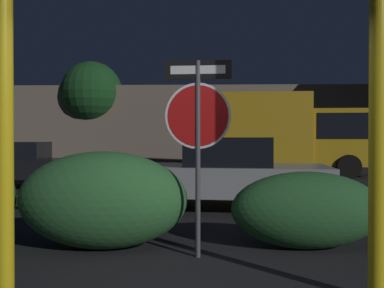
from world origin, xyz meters
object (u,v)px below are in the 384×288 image
object	(u,v)px
passing_car_2	(18,165)
tree_1	(92,93)
stop_sign	(198,118)
yellow_pole_left	(4,94)
passing_car_3	(224,174)
hedge_bush_3	(307,210)
hedge_bush_2	(103,200)
delivery_truck	(286,132)
yellow_pole_right	(378,115)

from	to	relation	value
passing_car_2	tree_1	xyz separation A→B (m)	(-0.66, 10.37, 3.17)
stop_sign	yellow_pole_left	bearing A→B (deg)	-135.95
stop_sign	passing_car_2	world-z (taller)	stop_sign
yellow_pole_left	passing_car_3	world-z (taller)	yellow_pole_left
tree_1	hedge_bush_3	bearing A→B (deg)	-66.59
stop_sign	passing_car_2	xyz separation A→B (m)	(-5.26, 6.95, -0.99)
stop_sign	hedge_bush_3	size ratio (longest dim) A/B	1.21
hedge_bush_3	tree_1	size ratio (longest dim) A/B	0.35
hedge_bush_2	passing_car_3	bearing A→B (deg)	61.62
stop_sign	hedge_bush_2	world-z (taller)	stop_sign
hedge_bush_2	delivery_truck	world-z (taller)	delivery_truck
stop_sign	yellow_pole_right	size ratio (longest dim) A/B	0.72
yellow_pole_right	passing_car_2	bearing A→B (deg)	129.65
passing_car_3	tree_1	xyz separation A→B (m)	(-6.39, 13.83, 3.12)
yellow_pole_right	tree_1	bearing A→B (deg)	111.94
hedge_bush_3	passing_car_2	distance (m)	9.30
stop_sign	yellow_pole_right	distance (m)	2.05
passing_car_2	passing_car_3	xyz separation A→B (m)	(5.73, -3.46, 0.04)
yellow_pole_right	hedge_bush_2	world-z (taller)	yellow_pole_right
hedge_bush_3	passing_car_3	xyz separation A→B (m)	(-0.92, 3.05, 0.21)
stop_sign	yellow_pole_left	world-z (taller)	yellow_pole_left
stop_sign	passing_car_3	world-z (taller)	stop_sign
stop_sign	tree_1	distance (m)	18.44
yellow_pole_left	hedge_bush_2	world-z (taller)	yellow_pole_left
yellow_pole_right	passing_car_3	size ratio (longest dim) A/B	0.74
stop_sign	hedge_bush_3	xyz separation A→B (m)	(1.38, 0.44, -1.15)
yellow_pole_left	passing_car_2	xyz separation A→B (m)	(-3.60, 8.35, -1.13)
stop_sign	tree_1	xyz separation A→B (m)	(-5.93, 17.32, 2.18)
delivery_truck	hedge_bush_2	bearing A→B (deg)	-18.54
stop_sign	delivery_truck	world-z (taller)	delivery_truck
yellow_pole_left	tree_1	size ratio (longest dim) A/B	0.66
stop_sign	yellow_pole_right	xyz separation A→B (m)	(1.58, -1.31, -0.03)
stop_sign	hedge_bush_2	bearing A→B (deg)	167.26
hedge_bush_2	tree_1	world-z (taller)	tree_1
hedge_bush_3	tree_1	bearing A→B (deg)	113.41
passing_car_3	yellow_pole_right	bearing A→B (deg)	-161.23
yellow_pole_left	passing_car_3	bearing A→B (deg)	66.54
passing_car_2	stop_sign	bearing A→B (deg)	32.96
hedge_bush_2	passing_car_3	distance (m)	3.55
passing_car_2	yellow_pole_left	bearing A→B (deg)	19.17
passing_car_2	passing_car_3	world-z (taller)	passing_car_3
hedge_bush_3	passing_car_2	size ratio (longest dim) A/B	0.43
hedge_bush_3	passing_car_2	bearing A→B (deg)	135.61
hedge_bush_2	passing_car_3	xyz separation A→B (m)	(1.69, 3.13, 0.08)
passing_car_2	delivery_truck	bearing A→B (deg)	113.08
yellow_pole_right	delivery_truck	bearing A→B (deg)	82.87
tree_1	yellow_pole_right	bearing A→B (deg)	-68.06
hedge_bush_3	hedge_bush_2	bearing A→B (deg)	-178.32
passing_car_3	tree_1	size ratio (longest dim) A/B	0.80
hedge_bush_3	passing_car_3	bearing A→B (deg)	106.81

